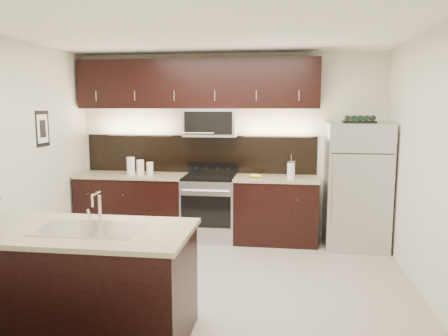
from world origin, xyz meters
name	(u,v)px	position (x,y,z in m)	size (l,w,h in m)	color
ground	(206,286)	(0.00, 0.00, 0.00)	(4.50, 4.50, 0.00)	gray
room_walls	(194,130)	(-0.11, -0.04, 1.70)	(4.52, 4.02, 2.71)	beige
counter_run	(196,207)	(-0.46, 1.69, 0.47)	(3.51, 0.65, 0.94)	black
upper_fixtures	(199,92)	(-0.43, 1.84, 2.14)	(3.49, 0.40, 1.66)	black
island	(75,283)	(-0.90, -1.17, 0.47)	(1.96, 0.96, 0.94)	black
sink_faucet	(90,227)	(-0.75, -1.16, 0.96)	(0.84, 0.50, 0.28)	silver
refrigerator	(356,186)	(1.80, 1.63, 0.86)	(0.83, 0.74, 1.71)	#B2B2B7
wine_rack	(359,119)	(1.80, 1.63, 1.76)	(0.42, 0.26, 0.10)	black
canisters	(138,167)	(-1.30, 1.65, 1.05)	(0.38, 0.14, 0.26)	silver
french_press	(291,170)	(0.91, 1.64, 1.06)	(0.11, 0.11, 0.32)	silver
bananas	(253,176)	(0.39, 1.61, 0.97)	(0.17, 0.13, 0.05)	yellow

